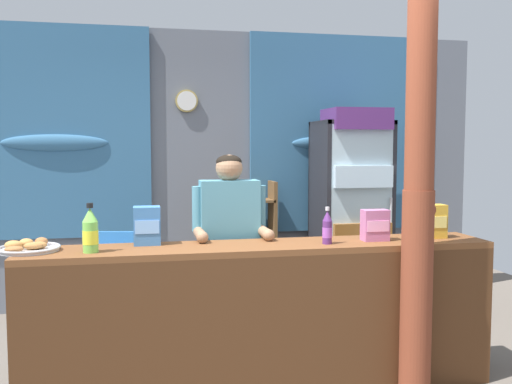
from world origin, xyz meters
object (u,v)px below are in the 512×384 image
Objects in this scene: drink_fridge at (351,201)px; snack_box_biscuit at (147,226)px; bottle_shelf_rack at (251,242)px; plastic_lawn_chair at (111,277)px; pastry_tray at (28,247)px; stall_counter at (266,307)px; snack_box_wafer at (375,225)px; timber_post at (419,199)px; soda_bottle_grape_soda at (327,228)px; shopkeeper at (230,235)px; soda_bottle_lime_soda at (90,232)px; snack_box_choco_powder at (429,221)px.

drink_fridge is 7.92× the size of snack_box_biscuit.
drink_fridge is 1.06m from bottle_shelf_rack.
plastic_lawn_chair is 1.44m from pastry_tray.
snack_box_wafer is (0.77, 0.09, 0.49)m from stall_counter.
timber_post is 0.60m from soda_bottle_grape_soda.
timber_post is 1.72× the size of shopkeeper.
soda_bottle_grape_soda is at bearing -86.57° from bottle_shelf_rack.
drink_fridge is 9.33× the size of snack_box_wafer.
stall_counter is 1.50m from pastry_tray.
stall_counter reaches higher than plastic_lawn_chair.
snack_box_wafer is at bearing 1.74° from soda_bottle_lime_soda.
shopkeeper reaches higher than soda_bottle_grape_soda.
drink_fridge is at bearing 74.09° from snack_box_wafer.
soda_bottle_grape_soda reaches higher than snack_box_choco_powder.
shopkeeper is 0.73m from soda_bottle_grape_soda.
soda_bottle_lime_soda reaches higher than pastry_tray.
pastry_tray is at bearing -171.83° from snack_box_biscuit.
soda_bottle_lime_soda is 1.48m from soda_bottle_grape_soda.
snack_box_biscuit is at bearing -76.16° from plastic_lawn_chair.
snack_box_biscuit is at bearing 8.17° from pastry_tray.
bottle_shelf_rack is 1.61m from shopkeeper.
drink_fridge reaches higher than snack_box_wafer.
snack_box_wafer is (-0.15, 0.30, -0.20)m from timber_post.
snack_box_wafer is at bearing 117.24° from timber_post.
snack_box_biscuit reaches higher than soda_bottle_grape_soda.
plastic_lawn_chair is at bearing -156.82° from bottle_shelf_rack.
soda_bottle_grape_soda is at bearing 154.55° from timber_post.
shopkeeper reaches higher than soda_bottle_lime_soda.
shopkeeper reaches higher than snack_box_wafer.
plastic_lawn_chair is at bearing 72.23° from pastry_tray.
stall_counter is at bearing -173.30° from snack_box_wafer.
shopkeeper is 6.66× the size of snack_box_choco_powder.
snack_box_wafer is (1.83, 0.06, -0.02)m from soda_bottle_lime_soda.
drink_fridge is (1.23, 1.72, 0.48)m from stall_counter.
pastry_tray is (-2.67, -1.57, -0.08)m from drink_fridge.
soda_bottle_lime_soda is at bearing -143.74° from drink_fridge.
snack_box_choco_powder is at bearing -3.81° from snack_box_biscuit.
stall_counter is at bearing -5.79° from pastry_tray.
snack_box_biscuit is at bearing 164.56° from timber_post.
soda_bottle_grape_soda is 1.16× the size of snack_box_wafer.
drink_fridge reaches higher than snack_box_choco_powder.
pastry_tray is (-1.85, 0.11, -0.08)m from soda_bottle_grape_soda.
stall_counter is at bearing 167.17° from timber_post.
plastic_lawn_chair is at bearing -172.77° from drink_fridge.
pastry_tray is at bearing 163.35° from soda_bottle_lime_soda.
drink_fridge is 8.05× the size of soda_bottle_grape_soda.
timber_post is 2.66m from plastic_lawn_chair.
soda_bottle_grape_soda is (-0.51, 0.24, -0.20)m from timber_post.
drink_fridge is 1.56× the size of bottle_shelf_rack.
soda_bottle_grape_soda is at bearing -170.82° from snack_box_wafer.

